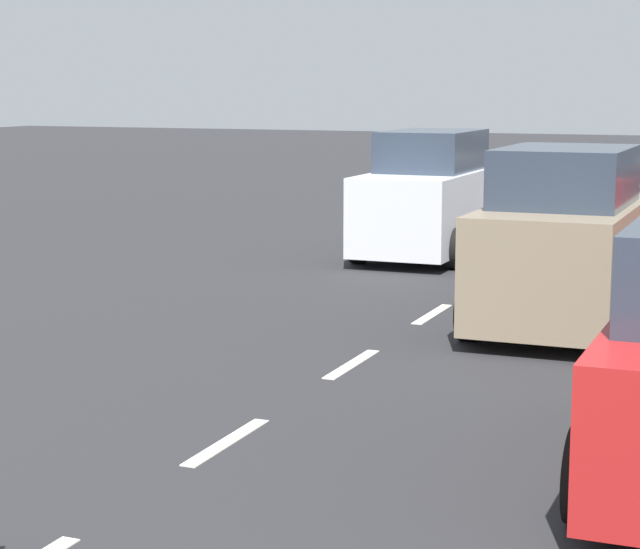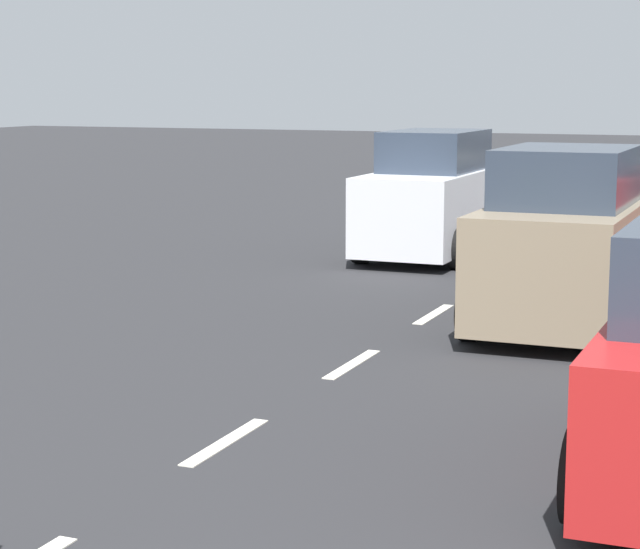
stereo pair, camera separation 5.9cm
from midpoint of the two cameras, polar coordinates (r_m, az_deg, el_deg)
ground_plane at (r=24.39m, az=11.72°, el=2.01°), size 96.00×96.00×0.00m
lane_center_line at (r=28.50m, az=13.28°, el=2.99°), size 0.14×46.40×0.01m
car_outgoing_ahead at (r=14.75m, az=11.73°, el=1.46°), size 1.96×3.98×2.23m
car_oncoming_second at (r=20.62m, az=5.30°, el=3.73°), size 1.90×4.15×2.19m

